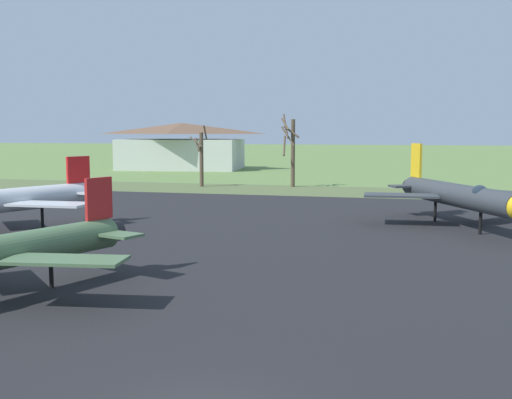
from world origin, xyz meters
TOP-DOWN VIEW (x-y plane):
  - asphalt_apron at (0.00, 18.32)m, footprint 75.35×61.08m
  - grass_verge_strip at (0.00, 54.86)m, footprint 135.35×12.00m
  - jet_fighter_front_left at (7.35, 30.89)m, footprint 10.94×15.44m
  - bare_tree_far_left at (-20.28, 56.75)m, footprint 1.86×1.87m
  - bare_tree_left_of_center at (-9.95, 59.06)m, footprint 2.46×2.44m
  - visitor_building at (-35.67, 89.67)m, footprint 22.68×16.46m

SIDE VIEW (x-z plane):
  - asphalt_apron at x=0.00m, z-range 0.00..0.05m
  - grass_verge_strip at x=0.00m, z-range 0.00..0.06m
  - jet_fighter_front_left at x=7.35m, z-range -0.53..5.10m
  - bare_tree_far_left at x=-20.28m, z-range -0.10..7.18m
  - visitor_building at x=-35.67m, z-range -0.13..7.88m
  - bare_tree_left_of_center at x=-9.95m, z-range 0.30..8.87m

